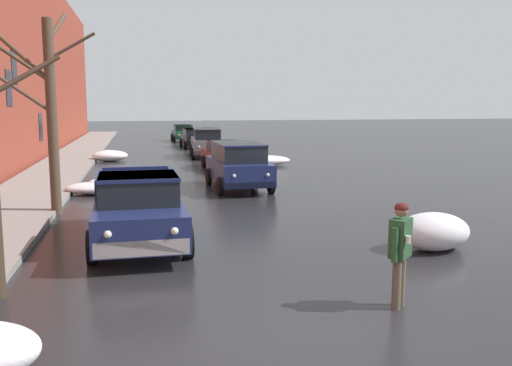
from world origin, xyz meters
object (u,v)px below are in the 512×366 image
Objects in this scene: pickup_truck_darkblue_approaching_near_lane at (138,208)px; suv_darkblue_parked_kerbside_close at (238,164)px; sedan_black_queued_behind_truck at (195,138)px; suv_grey_parked_far_down_block at (207,141)px; bare_tree_second_along_sidewalk at (48,106)px; sedan_maroon_parked_kerbside_mid at (227,154)px; sedan_green_at_far_intersection at (183,133)px; pedestrian_with_coffee at (400,246)px.

suv_darkblue_parked_kerbside_close reaches higher than pickup_truck_darkblue_approaching_near_lane.
suv_darkblue_parked_kerbside_close is at bearing -90.95° from sedan_black_queued_behind_truck.
suv_grey_parked_far_down_block is (0.33, 13.25, -0.00)m from suv_darkblue_parked_kerbside_close.
sedan_maroon_parked_kerbside_mid is at bearing 56.51° from bare_tree_second_along_sidewalk.
sedan_maroon_parked_kerbside_mid is 1.03× the size of sedan_green_at_far_intersection.
suv_darkblue_parked_kerbside_close is at bearing 31.26° from bare_tree_second_along_sidewalk.
sedan_maroon_parked_kerbside_mid is 1.02× the size of sedan_black_queued_behind_truck.
pedestrian_with_coffee reaches higher than sedan_black_queued_behind_truck.
sedan_maroon_parked_kerbside_mid is 14.28m from sedan_black_queued_behind_truck.
suv_darkblue_parked_kerbside_close reaches higher than sedan_green_at_far_intersection.
bare_tree_second_along_sidewalk is 1.35× the size of suv_darkblue_parked_kerbside_close.
sedan_green_at_far_intersection is (-0.54, 21.59, -0.00)m from sedan_maroon_parked_kerbside_mid.
pickup_truck_darkblue_approaching_near_lane is 6.65m from pedestrian_with_coffee.
suv_darkblue_parked_kerbside_close reaches higher than sedan_maroon_parked_kerbside_mid.
pedestrian_with_coffee is at bearing -50.90° from pickup_truck_darkblue_approaching_near_lane.
sedan_black_queued_behind_truck is at bearing -87.46° from sedan_green_at_far_intersection.
suv_grey_parked_far_down_block is at bearing 68.66° from bare_tree_second_along_sidewalk.
sedan_black_queued_behind_truck is (0.34, 20.87, -0.23)m from suv_darkblue_parked_kerbside_close.
sedan_maroon_parked_kerbside_mid is (4.39, 14.60, -0.13)m from pickup_truck_darkblue_approaching_near_lane.
sedan_green_at_far_intersection is (-0.32, 7.31, -0.00)m from sedan_black_queued_behind_truck.
bare_tree_second_along_sidewalk is 1.35× the size of sedan_maroon_parked_kerbside_mid.
sedan_black_queued_behind_truck is 7.32m from sedan_green_at_far_intersection.
suv_grey_parked_far_down_block is (6.68, 17.11, -2.29)m from bare_tree_second_along_sidewalk.
pickup_truck_darkblue_approaching_near_lane reaches higher than sedan_green_at_far_intersection.
bare_tree_second_along_sidewalk is at bearing 125.83° from pedestrian_with_coffee.
suv_grey_parked_far_down_block is (4.16, 21.26, 0.11)m from pickup_truck_darkblue_approaching_near_lane.
suv_grey_parked_far_down_block reaches higher than pedestrian_with_coffee.
bare_tree_second_along_sidewalk reaches higher than suv_darkblue_parked_kerbside_close.
pickup_truck_darkblue_approaching_near_lane is 1.22× the size of sedan_black_queued_behind_truck.
pickup_truck_darkblue_approaching_near_lane is at bearing -115.51° from suv_darkblue_parked_kerbside_close.
pickup_truck_darkblue_approaching_near_lane is at bearing -101.06° from suv_grey_parked_far_down_block.
sedan_black_queued_behind_truck is at bearing 89.92° from suv_grey_parked_far_down_block.
sedan_green_at_far_intersection is (-0.31, 14.94, -0.23)m from suv_grey_parked_far_down_block.
pickup_truck_darkblue_approaching_near_lane is 8.87m from suv_darkblue_parked_kerbside_close.
sedan_maroon_parked_kerbside_mid is at bearing -88.56° from sedan_green_at_far_intersection.
sedan_maroon_parked_kerbside_mid is (6.91, 10.45, -2.52)m from bare_tree_second_along_sidewalk.
pickup_truck_darkblue_approaching_near_lane is 1.20× the size of suv_darkblue_parked_kerbside_close.
pickup_truck_darkblue_approaching_near_lane is at bearing -98.21° from sedan_black_queued_behind_truck.
pickup_truck_darkblue_approaching_near_lane and pedestrian_with_coffee have the same top height.
sedan_black_queued_behind_truck and sedan_green_at_far_intersection have the same top height.
sedan_black_queued_behind_truck is (4.17, 28.88, -0.13)m from pickup_truck_darkblue_approaching_near_lane.
bare_tree_second_along_sidewalk reaches higher than sedan_green_at_far_intersection.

